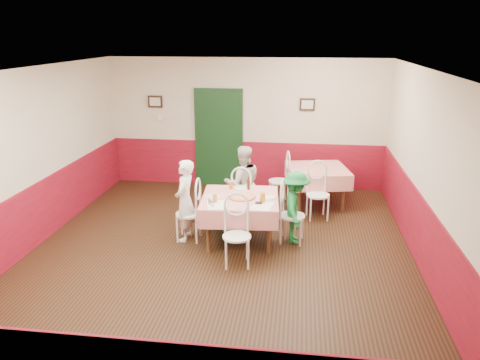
# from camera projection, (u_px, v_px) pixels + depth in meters

# --- Properties ---
(floor) EXTENTS (7.00, 7.00, 0.00)m
(floor) POSITION_uv_depth(u_px,v_px,m) (219.00, 254.00, 7.28)
(floor) COLOR black
(floor) RESTS_ON ground
(ceiling) EXTENTS (7.00, 7.00, 0.00)m
(ceiling) POSITION_uv_depth(u_px,v_px,m) (217.00, 71.00, 6.43)
(ceiling) COLOR white
(ceiling) RESTS_ON back_wall
(back_wall) EXTENTS (6.00, 0.10, 2.80)m
(back_wall) POSITION_uv_depth(u_px,v_px,m) (246.00, 124.00, 10.16)
(back_wall) COLOR beige
(back_wall) RESTS_ON ground
(front_wall) EXTENTS (6.00, 0.10, 2.80)m
(front_wall) POSITION_uv_depth(u_px,v_px,m) (138.00, 296.00, 3.54)
(front_wall) COLOR beige
(front_wall) RESTS_ON ground
(left_wall) EXTENTS (0.10, 7.00, 2.80)m
(left_wall) POSITION_uv_depth(u_px,v_px,m) (27.00, 161.00, 7.22)
(left_wall) COLOR beige
(left_wall) RESTS_ON ground
(right_wall) EXTENTS (0.10, 7.00, 2.80)m
(right_wall) POSITION_uv_depth(u_px,v_px,m) (431.00, 176.00, 6.48)
(right_wall) COLOR beige
(right_wall) RESTS_ON ground
(wainscot_back) EXTENTS (6.00, 0.03, 1.00)m
(wainscot_back) POSITION_uv_depth(u_px,v_px,m) (246.00, 164.00, 10.42)
(wainscot_back) COLOR maroon
(wainscot_back) RESTS_ON ground
(wainscot_left) EXTENTS (0.03, 7.00, 1.00)m
(wainscot_left) POSITION_uv_depth(u_px,v_px,m) (36.00, 215.00, 7.49)
(wainscot_left) COLOR maroon
(wainscot_left) RESTS_ON ground
(wainscot_right) EXTENTS (0.03, 7.00, 1.00)m
(wainscot_right) POSITION_uv_depth(u_px,v_px,m) (422.00, 235.00, 6.76)
(wainscot_right) COLOR maroon
(wainscot_right) RESTS_ON ground
(door) EXTENTS (0.96, 0.06, 2.10)m
(door) POSITION_uv_depth(u_px,v_px,m) (219.00, 139.00, 10.29)
(door) COLOR black
(door) RESTS_ON ground
(picture_left) EXTENTS (0.32, 0.03, 0.26)m
(picture_left) POSITION_uv_depth(u_px,v_px,m) (155.00, 102.00, 10.22)
(picture_left) COLOR black
(picture_left) RESTS_ON back_wall
(picture_right) EXTENTS (0.32, 0.03, 0.26)m
(picture_right) POSITION_uv_depth(u_px,v_px,m) (307.00, 104.00, 9.81)
(picture_right) COLOR black
(picture_right) RESTS_ON back_wall
(thermostat) EXTENTS (0.10, 0.03, 0.10)m
(thermostat) POSITION_uv_depth(u_px,v_px,m) (161.00, 118.00, 10.32)
(thermostat) COLOR white
(thermostat) RESTS_ON back_wall
(main_table) EXTENTS (1.31, 1.31, 0.77)m
(main_table) POSITION_uv_depth(u_px,v_px,m) (240.00, 219.00, 7.67)
(main_table) COLOR red
(main_table) RESTS_ON ground
(second_table) EXTENTS (1.32, 1.32, 0.77)m
(second_table) POSITION_uv_depth(u_px,v_px,m) (317.00, 186.00, 9.29)
(second_table) COLOR red
(second_table) RESTS_ON ground
(chair_left) EXTENTS (0.43, 0.43, 0.90)m
(chair_left) POSITION_uv_depth(u_px,v_px,m) (188.00, 214.00, 7.69)
(chair_left) COLOR white
(chair_left) RESTS_ON ground
(chair_right) EXTENTS (0.46, 0.46, 0.90)m
(chair_right) POSITION_uv_depth(u_px,v_px,m) (292.00, 216.00, 7.60)
(chair_right) COLOR white
(chair_right) RESTS_ON ground
(chair_far) EXTENTS (0.43, 0.43, 0.90)m
(chair_far) POSITION_uv_depth(u_px,v_px,m) (243.00, 197.00, 8.45)
(chair_far) COLOR white
(chair_far) RESTS_ON ground
(chair_near) EXTENTS (0.48, 0.48, 0.90)m
(chair_near) POSITION_uv_depth(u_px,v_px,m) (237.00, 237.00, 6.83)
(chair_near) COLOR white
(chair_near) RESTS_ON ground
(chair_second_a) EXTENTS (0.49, 0.49, 0.90)m
(chair_second_a) POSITION_uv_depth(u_px,v_px,m) (279.00, 181.00, 9.36)
(chair_second_a) COLOR white
(chair_second_a) RESTS_ON ground
(chair_second_b) EXTENTS (0.49, 0.49, 0.90)m
(chair_second_b) POSITION_uv_depth(u_px,v_px,m) (318.00, 195.00, 8.56)
(chair_second_b) COLOR white
(chair_second_b) RESTS_ON ground
(pizza) EXTENTS (0.45, 0.45, 0.03)m
(pizza) POSITION_uv_depth(u_px,v_px,m) (242.00, 197.00, 7.52)
(pizza) COLOR #B74723
(pizza) RESTS_ON main_table
(plate_left) EXTENTS (0.27, 0.27, 0.01)m
(plate_left) POSITION_uv_depth(u_px,v_px,m) (213.00, 196.00, 7.56)
(plate_left) COLOR white
(plate_left) RESTS_ON main_table
(plate_right) EXTENTS (0.27, 0.27, 0.01)m
(plate_right) POSITION_uv_depth(u_px,v_px,m) (267.00, 197.00, 7.52)
(plate_right) COLOR white
(plate_right) RESTS_ON main_table
(plate_far) EXTENTS (0.27, 0.27, 0.01)m
(plate_far) POSITION_uv_depth(u_px,v_px,m) (241.00, 188.00, 7.95)
(plate_far) COLOR white
(plate_far) RESTS_ON main_table
(glass_a) EXTENTS (0.07, 0.07, 0.13)m
(glass_a) POSITION_uv_depth(u_px,v_px,m) (215.00, 198.00, 7.31)
(glass_a) COLOR #BF7219
(glass_a) RESTS_ON main_table
(glass_b) EXTENTS (0.09, 0.09, 0.15)m
(glass_b) POSITION_uv_depth(u_px,v_px,m) (263.00, 198.00, 7.30)
(glass_b) COLOR #BF7219
(glass_b) RESTS_ON main_table
(glass_c) EXTENTS (0.07, 0.07, 0.12)m
(glass_c) POSITION_uv_depth(u_px,v_px,m) (231.00, 185.00, 7.92)
(glass_c) COLOR #BF7219
(glass_c) RESTS_ON main_table
(beer_bottle) EXTENTS (0.06, 0.06, 0.20)m
(beer_bottle) POSITION_uv_depth(u_px,v_px,m) (248.00, 184.00, 7.89)
(beer_bottle) COLOR #381C0A
(beer_bottle) RESTS_ON main_table
(shaker_a) EXTENTS (0.04, 0.04, 0.09)m
(shaker_a) POSITION_uv_depth(u_px,v_px,m) (211.00, 204.00, 7.13)
(shaker_a) COLOR silver
(shaker_a) RESTS_ON main_table
(shaker_b) EXTENTS (0.04, 0.04, 0.09)m
(shaker_b) POSITION_uv_depth(u_px,v_px,m) (213.00, 204.00, 7.11)
(shaker_b) COLOR silver
(shaker_b) RESTS_ON main_table
(shaker_c) EXTENTS (0.04, 0.04, 0.09)m
(shaker_c) POSITION_uv_depth(u_px,v_px,m) (209.00, 201.00, 7.23)
(shaker_c) COLOR #B23319
(shaker_c) RESTS_ON main_table
(menu_left) EXTENTS (0.38, 0.45, 0.00)m
(menu_left) POSITION_uv_depth(u_px,v_px,m) (217.00, 205.00, 7.21)
(menu_left) COLOR white
(menu_left) RESTS_ON main_table
(menu_right) EXTENTS (0.35, 0.44, 0.00)m
(menu_right) POSITION_uv_depth(u_px,v_px,m) (262.00, 206.00, 7.17)
(menu_right) COLOR white
(menu_right) RESTS_ON main_table
(wallet) EXTENTS (0.12, 0.10, 0.02)m
(wallet) POSITION_uv_depth(u_px,v_px,m) (259.00, 203.00, 7.27)
(wallet) COLOR black
(wallet) RESTS_ON main_table
(diner_left) EXTENTS (0.37, 0.53, 1.36)m
(diner_left) POSITION_uv_depth(u_px,v_px,m) (185.00, 201.00, 7.62)
(diner_left) COLOR gray
(diner_left) RESTS_ON ground
(diner_far) EXTENTS (0.80, 0.70, 1.39)m
(diner_far) POSITION_uv_depth(u_px,v_px,m) (243.00, 184.00, 8.42)
(diner_far) COLOR gray
(diner_far) RESTS_ON ground
(diner_right) EXTENTS (0.48, 0.79, 1.20)m
(diner_right) POSITION_uv_depth(u_px,v_px,m) (296.00, 207.00, 7.55)
(diner_right) COLOR gray
(diner_right) RESTS_ON ground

